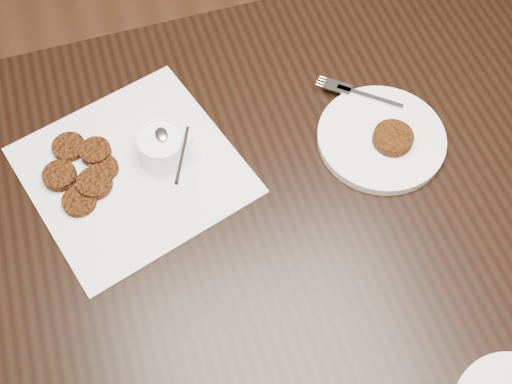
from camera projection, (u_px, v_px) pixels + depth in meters
floor at (293, 362)px, 1.66m from camera, size 4.00×4.00×0.00m
table at (272, 299)px, 1.35m from camera, size 1.49×0.96×0.75m
napkin at (133, 170)px, 1.07m from camera, size 0.41×0.41×0.00m
sauce_ramekin at (160, 137)px, 1.03m from camera, size 0.11×0.11×0.12m
patty_cluster at (86, 170)px, 1.06m from camera, size 0.23×0.23×0.02m
plate_with_patty at (382, 136)px, 1.09m from camera, size 0.31×0.31×0.03m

